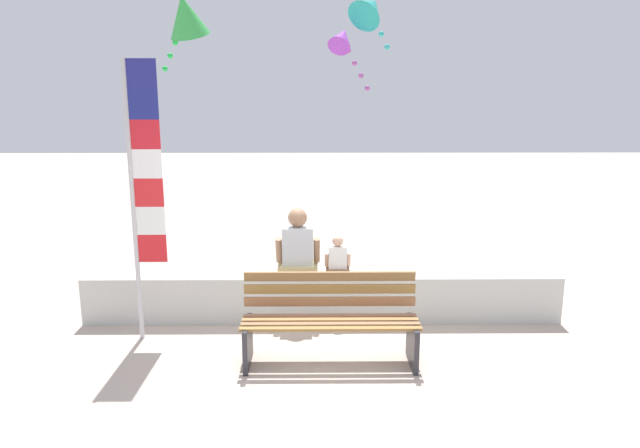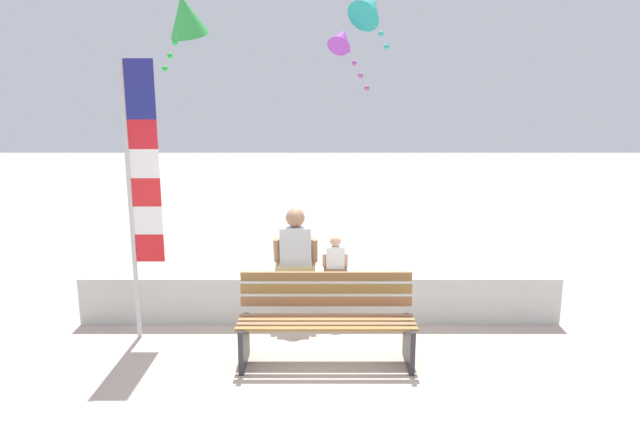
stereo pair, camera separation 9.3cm
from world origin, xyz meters
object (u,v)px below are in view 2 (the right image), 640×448
at_px(kite_green, 188,16).
at_px(kite_purple, 345,39).
at_px(person_adult, 298,249).
at_px(flag_banner, 141,181).
at_px(kite_teal, 372,9).
at_px(park_bench, 329,321).
at_px(person_child, 338,259).

height_order(kite_green, kite_purple, kite_green).
height_order(person_adult, kite_purple, kite_purple).
distance_m(person_adult, flag_banner, 1.95).
relative_size(person_adult, kite_teal, 0.89).
distance_m(flag_banner, kite_purple, 4.04).
bearing_deg(park_bench, kite_purple, 85.68).
height_order(park_bench, kite_green, kite_green).
xyz_separation_m(person_child, kite_teal, (0.52, 2.14, 3.09)).
xyz_separation_m(person_adult, kite_green, (-1.61, 2.04, 2.85)).
relative_size(kite_green, kite_purple, 1.11).
height_order(park_bench, flag_banner, flag_banner).
distance_m(park_bench, kite_green, 5.00).
bearing_deg(flag_banner, kite_teal, 45.84).
xyz_separation_m(park_bench, flag_banner, (-1.99, 0.59, 1.35)).
relative_size(person_child, kite_green, 0.42).
bearing_deg(person_adult, park_bench, -72.98).
distance_m(park_bench, flag_banner, 2.48).
height_order(flag_banner, kite_green, kite_green).
relative_size(person_child, kite_teal, 0.52).
xyz_separation_m(park_bench, person_adult, (-0.35, 1.16, 0.45)).
bearing_deg(person_child, kite_green, 135.67).
relative_size(person_child, kite_purple, 0.47).
xyz_separation_m(person_adult, flag_banner, (-1.64, -0.57, 0.90)).
xyz_separation_m(kite_green, kite_purple, (2.23, 0.31, -0.29)).
distance_m(person_child, flag_banner, 2.41).
bearing_deg(park_bench, person_child, 84.13).
height_order(person_child, kite_purple, kite_purple).
bearing_deg(kite_teal, person_adult, -114.91).
bearing_deg(person_child, kite_purple, 86.44).
bearing_deg(kite_purple, park_bench, -94.32).
bearing_deg(kite_purple, person_adult, -104.80).
distance_m(person_adult, kite_teal, 3.79).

